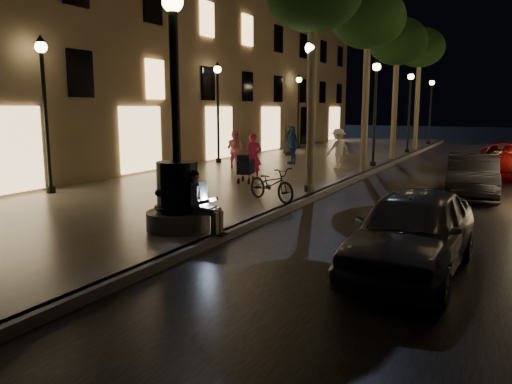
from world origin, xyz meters
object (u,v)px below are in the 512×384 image
Objects in this scene: lamp_curb_b at (375,99)px; car_third at (507,160)px; lamp_curb_d at (431,102)px; lamp_left_b at (218,100)px; seated_man_laptop at (201,200)px; lamp_curb_c at (410,101)px; lamp_left_a at (44,95)px; tree_third at (398,42)px; pedestrian_red at (254,156)px; tree_far at (420,49)px; lamp_left_c at (299,102)px; car_front at (412,231)px; stroller at (246,167)px; car_second at (472,176)px; pedestrian_dark at (288,140)px; pedestrian_blue at (292,145)px; pedestrian_pink at (235,149)px; pedestrian_white at (338,149)px; bicycle at (271,184)px; tree_second at (368,20)px; lamp_curb_a at (310,95)px; fountain_lamppost at (177,184)px.

car_third is at bearing 1.74° from lamp_curb_b.
lamp_curb_d is 19.35m from lamp_left_b.
seated_man_laptop is 0.28× the size of lamp_curb_c.
car_third is at bearing 44.00° from lamp_left_a.
pedestrian_red is (-2.91, -10.24, -5.09)m from tree_third.
tree_far is 14.34m from lamp_left_b.
lamp_left_c is at bearing -164.43° from tree_far.
tree_far is at bearing 89.24° from tree_third.
seated_man_laptop is 0.79× the size of pedestrian_red.
car_front is at bearing -93.80° from car_third.
lamp_left_c is (-7.10, 8.00, 0.00)m from lamp_curb_b.
lamp_curb_d is at bearing 69.11° from stroller.
seated_man_laptop is 0.32× the size of car_second.
lamp_left_b reaches higher than pedestrian_dark.
lamp_curb_c is 9.86m from pedestrian_blue.
pedestrian_pink reaches higher than car_second.
pedestrian_white is at bearing 94.82° from seated_man_laptop.
bicycle is (6.75, -18.01, -2.54)m from lamp_left_c.
tree_second is 18.26m from lamp_curb_d.
tree_far reaches higher than lamp_left_c.
pedestrian_pink is 0.93× the size of pedestrian_blue.
lamp_left_a is (-7.10, -16.00, -2.90)m from tree_third.
car_third is at bearing -34.87° from tree_third.
bicycle is at bearing -91.11° from lamp_curb_c.
pedestrian_white is (5.97, 0.32, -2.16)m from lamp_left_b.
lamp_curb_a and lamp_curb_d have the same top height.
pedestrian_pink is (-4.62, 10.51, -0.18)m from fountain_lamppost.
lamp_curb_a reaches higher than pedestrian_white.
car_third is (12.60, 2.17, -2.53)m from lamp_left_b.
lamp_curb_a is at bearing -147.59° from pedestrian_dark.
lamp_curb_b is at bearing 90.00° from lamp_curb_a.
car_third is at bearing 9.76° from lamp_left_b.
seated_man_laptop is 0.81× the size of pedestrian_dark.
pedestrian_dark is 0.88× the size of bicycle.
lamp_left_c is at bearing 125.75° from tree_second.
lamp_left_b reaches higher than bicycle.
pedestrian_pink is (-5.32, -3.49, -2.20)m from lamp_curb_b.
lamp_curb_a is 5.78m from car_second.
lamp_left_c reaches higher than seated_man_laptop.
pedestrian_white is (5.97, 10.32, -2.16)m from lamp_left_a.
pedestrian_red is at bearing -40.89° from pedestrian_blue.
lamp_curb_b is 2.88× the size of pedestrian_pink.
pedestrian_dark is at bearing -170.35° from tree_third.
pedestrian_blue is at bearing 72.69° from lamp_left_a.
tree_third is 1.50× the size of lamp_curb_a.
tree_third is 19.26m from car_front.
tree_far is 6.59× the size of stroller.
lamp_curb_a is 2.56× the size of bicycle.
stroller is at bearing 46.42° from lamp_left_a.
car_front is (4.20, -11.98, -5.60)m from tree_second.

